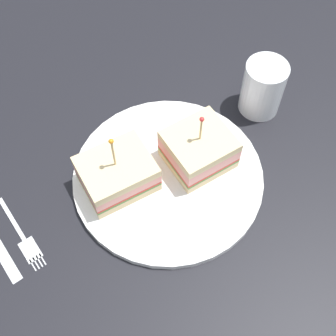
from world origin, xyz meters
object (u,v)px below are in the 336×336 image
at_px(plate, 168,177).
at_px(fork, 25,240).
at_px(drink_glass, 262,90).
at_px(sandwich_half_back, 117,174).
at_px(sandwich_half_front, 199,149).

bearing_deg(plate, fork, 113.89).
bearing_deg(drink_glass, fork, 121.70).
height_order(plate, drink_glass, drink_glass).
relative_size(plate, fork, 2.48).
xyz_separation_m(sandwich_half_back, drink_glass, (0.14, -0.23, 0.00)).
height_order(sandwich_half_front, sandwich_half_back, sandwich_half_back).
relative_size(sandwich_half_front, drink_glass, 1.30).
relative_size(sandwich_half_front, sandwich_half_back, 0.95).
height_order(sandwich_half_front, drink_glass, sandwich_half_front).
relative_size(plate, sandwich_half_front, 2.37).
relative_size(drink_glass, fork, 0.80).
distance_m(plate, fork, 0.23).
xyz_separation_m(sandwich_half_front, fork, (-0.12, 0.25, -0.04)).
distance_m(sandwich_half_front, drink_glass, 0.16).
relative_size(sandwich_half_back, drink_glass, 1.37).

